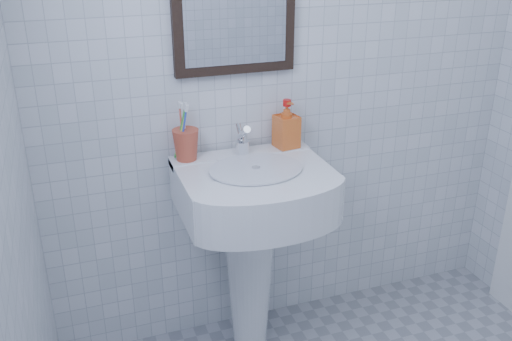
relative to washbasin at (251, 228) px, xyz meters
name	(u,v)px	position (x,y,z in m)	size (l,w,h in m)	color
wall_back	(292,65)	(0.26, 0.21, 0.63)	(2.20, 0.02, 2.50)	silver
washbasin	(251,228)	(0.00, 0.00, 0.00)	(0.60, 0.44, 0.92)	white
faucet	(242,142)	(0.00, 0.11, 0.35)	(0.06, 0.13, 0.14)	silver
toothbrush_cup	(186,145)	(-0.23, 0.13, 0.36)	(0.11, 0.11, 0.13)	#B5442C
soap_dispenser	(287,124)	(0.21, 0.13, 0.40)	(0.09, 0.10, 0.21)	red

